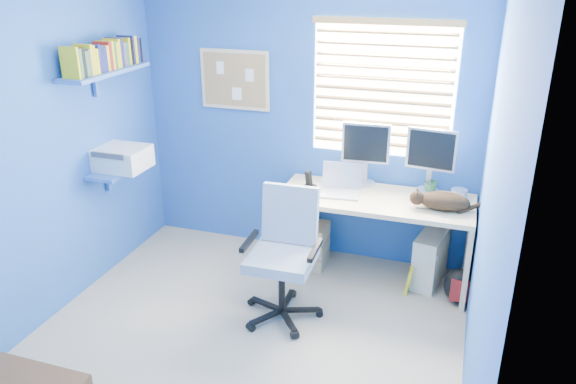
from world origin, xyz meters
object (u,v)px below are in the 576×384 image
(cat, at_px, (444,201))
(tower_pc, at_px, (430,258))
(office_chair, at_px, (284,271))
(desk, at_px, (373,238))
(laptop, at_px, (340,182))

(cat, bearing_deg, tower_pc, 104.61)
(tower_pc, distance_m, office_chair, 1.30)
(desk, relative_size, cat, 4.03)
(desk, bearing_deg, cat, -8.21)
(desk, bearing_deg, tower_pc, 8.27)
(cat, height_order, office_chair, office_chair)
(desk, xyz_separation_m, office_chair, (-0.54, -0.74, -0.00))
(office_chair, bearing_deg, desk, 54.25)
(cat, height_order, tower_pc, cat)
(cat, xyz_separation_m, office_chair, (-1.07, -0.67, -0.44))
(desk, xyz_separation_m, tower_pc, (0.48, 0.07, -0.14))
(laptop, bearing_deg, office_chair, -113.56)
(tower_pc, bearing_deg, laptop, -161.69)
(laptop, bearing_deg, cat, -8.12)
(cat, bearing_deg, laptop, 168.42)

